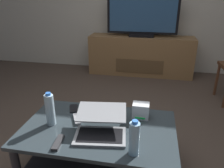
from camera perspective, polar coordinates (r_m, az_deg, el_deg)
ground_plane at (r=2.12m, az=-1.21°, el=-16.39°), size 7.68×7.68×0.00m
coffee_table at (r=1.77m, az=-3.43°, el=-14.36°), size 1.15×0.71×0.40m
media_cabinet at (r=3.86m, az=7.43°, el=7.37°), size 1.76×0.42×0.66m
television at (r=3.72m, az=7.94°, el=17.16°), size 1.15×0.20×0.69m
laptop at (r=1.60m, az=-2.94°, el=-10.90°), size 0.40×0.40×0.15m
router_box at (r=1.80m, az=7.49°, el=-6.86°), size 0.13×0.11×0.12m
water_bottle_near at (r=1.73m, az=-15.85°, el=-6.43°), size 0.07×0.07×0.27m
water_bottle_far at (r=1.39m, az=5.80°, el=-13.92°), size 0.07×0.07×0.24m
cell_phone at (r=1.96m, az=-9.92°, el=-6.29°), size 0.12×0.16×0.01m
tv_remote at (r=1.79m, az=-9.15°, el=-8.99°), size 0.11×0.16×0.02m
soundbar_remote at (r=1.57m, az=-13.86°, el=-14.56°), size 0.06×0.16×0.02m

